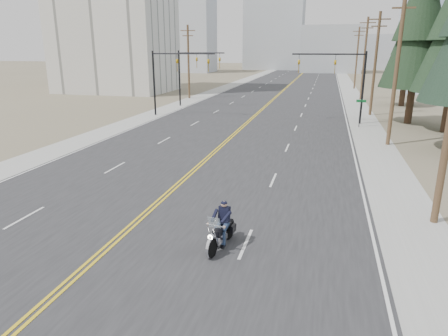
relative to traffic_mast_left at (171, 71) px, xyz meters
name	(u,v)px	position (x,y,z in m)	size (l,w,h in m)	color
ground_plane	(69,283)	(8.98, -32.00, -4.94)	(400.00, 400.00, 0.00)	#776D56
road	(287,87)	(8.98, 38.00, -4.93)	(20.00, 200.00, 0.01)	#303033
sidewalk_left	(230,86)	(-2.52, 38.00, -4.93)	(3.00, 200.00, 0.01)	#A5A5A0
sidewalk_right	(348,88)	(20.48, 38.00, -4.93)	(3.00, 200.00, 0.01)	#A5A5A0
traffic_mast_left	(171,71)	(0.00, 0.00, 0.00)	(7.10, 0.26, 7.00)	black
traffic_mast_right	(343,73)	(17.95, 0.00, 0.00)	(7.10, 0.26, 7.00)	black
traffic_mast_far	(192,68)	(-0.33, 8.00, -0.06)	(6.10, 0.26, 7.00)	black
street_sign	(361,108)	(19.78, -2.00, -3.13)	(0.90, 0.06, 2.62)	black
utility_pole_b	(397,66)	(21.48, -9.00, 1.05)	(2.20, 0.30, 11.50)	brown
utility_pole_c	(375,63)	(21.48, 6.00, 0.79)	(2.20, 0.30, 11.00)	brown
utility_pole_d	(364,57)	(21.48, 21.00, 1.05)	(2.20, 0.30, 11.50)	brown
utility_pole_e	(357,57)	(21.48, 38.00, 0.79)	(2.20, 0.30, 11.00)	brown
utility_pole_left	(188,61)	(-3.52, 16.00, 0.54)	(2.20, 0.30, 10.50)	brown
apartment_block	(113,0)	(-19.02, 23.00, 10.06)	(18.00, 14.00, 30.00)	silver
haze_bldg_a	(191,36)	(-26.02, 83.00, 6.06)	(14.00, 12.00, 22.00)	#B7BCC6
haze_bldg_b	(331,49)	(16.98, 93.00, 2.06)	(18.00, 14.00, 14.00)	#ADB2B7
haze_bldg_d	(275,32)	(-3.02, 108.00, 8.06)	(20.00, 15.00, 26.00)	#ADB2B7
haze_bldg_e	(379,52)	(33.98, 118.00, 1.06)	(14.00, 14.00, 12.00)	#B7BCC6
haze_bldg_f	(165,46)	(-41.02, 98.00, 3.06)	(12.00, 12.00, 16.00)	#ADB2B7
motorcyclist	(221,226)	(13.11, -28.47, -4.05)	(0.97, 2.26, 1.77)	black
conifer_tall	(422,15)	(24.68, 1.54, 5.29)	(6.41, 6.41, 17.81)	#382619
conifer_far	(409,39)	(26.17, 15.07, 3.40)	(5.42, 5.42, 14.53)	#382619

